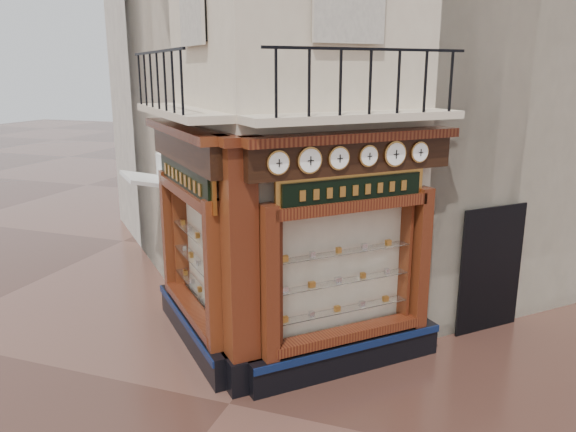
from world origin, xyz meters
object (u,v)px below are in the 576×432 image
at_px(corner_pilaster, 240,271).
at_px(clock_a, 278,163).
at_px(signboard_left, 185,178).
at_px(awning, 152,296).
at_px(clock_b, 310,160).
at_px(clock_f, 419,152).
at_px(clock_d, 368,156).
at_px(clock_c, 339,158).
at_px(signboard_right, 353,190).
at_px(clock_e, 395,154).

relative_size(corner_pilaster, clock_a, 11.38).
bearing_deg(signboard_left, corner_pilaster, -169.75).
distance_m(awning, signboard_left, 4.04).
distance_m(clock_b, clock_f, 1.95).
relative_size(corner_pilaster, clock_d, 12.05).
bearing_deg(signboard_left, awning, 4.07).
distance_m(clock_f, awning, 6.87).
relative_size(clock_b, clock_d, 1.19).
height_order(clock_a, clock_c, clock_c).
bearing_deg(signboard_right, clock_c, -161.63).
distance_m(clock_a, signboard_left, 2.36).
height_order(clock_f, signboard_right, clock_f).
bearing_deg(clock_d, clock_b, 180.00).
relative_size(clock_f, signboard_left, 0.15).
height_order(awning, signboard_right, signboard_right).
bearing_deg(clock_f, clock_c, 180.00).
xyz_separation_m(clock_e, signboard_left, (-3.47, -0.39, -0.52)).
height_order(corner_pilaster, clock_e, corner_pilaster).
bearing_deg(clock_b, signboard_left, 119.88).
xyz_separation_m(corner_pilaster, clock_d, (1.67, 1.07, 1.67)).
bearing_deg(clock_b, clock_e, -0.00).
bearing_deg(clock_d, corner_pilaster, 167.55).
bearing_deg(clock_c, clock_d, -0.00).
xyz_separation_m(corner_pilaster, signboard_right, (1.46, 1.01, 1.15)).
height_order(clock_d, awning, clock_d).
distance_m(clock_e, signboard_right, 0.85).
relative_size(clock_a, clock_c, 0.99).
xyz_separation_m(clock_a, clock_e, (1.40, 1.40, 0.00)).
distance_m(clock_a, clock_d, 1.49).
bearing_deg(clock_e, clock_c, 180.00).
bearing_deg(clock_e, clock_d, -180.00).
xyz_separation_m(clock_a, clock_f, (1.73, 1.73, 0.00)).
xyz_separation_m(clock_d, signboard_right, (-0.21, -0.05, -0.52)).
xyz_separation_m(corner_pilaster, signboard_left, (-1.46, 1.01, 1.15)).
height_order(clock_c, clock_d, clock_c).
height_order(clock_a, clock_f, clock_a).
bearing_deg(clock_c, clock_f, 0.00).
bearing_deg(signboard_left, signboard_right, -135.00).
relative_size(clock_b, clock_e, 0.98).
xyz_separation_m(clock_d, clock_f, (0.67, 0.67, -0.00)).
distance_m(clock_d, signboard_left, 3.17).
bearing_deg(clock_f, awning, 125.46).
bearing_deg(clock_b, awning, 106.78).
distance_m(clock_d, awning, 6.45).
relative_size(corner_pilaster, awning, 2.98).
xyz_separation_m(clock_a, clock_b, (0.35, 0.35, 0.00)).
relative_size(clock_d, awning, 0.25).
bearing_deg(awning, clock_a, -168.82).
bearing_deg(clock_e, clock_b, 180.00).
distance_m(clock_f, signboard_left, 3.91).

